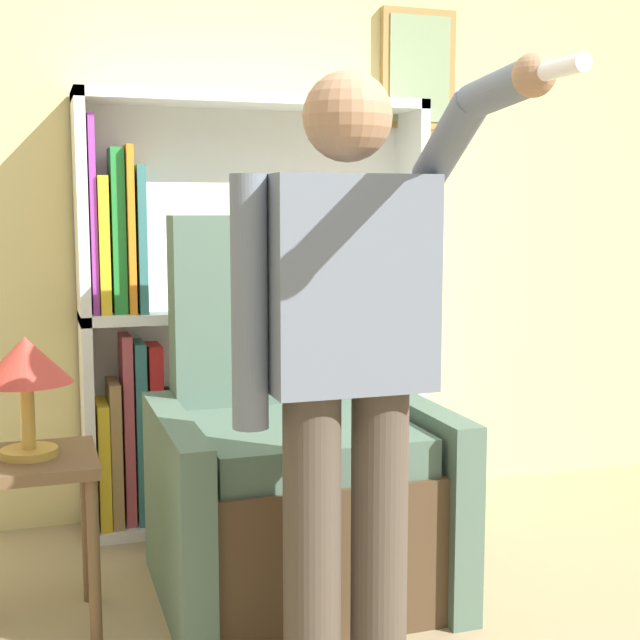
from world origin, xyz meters
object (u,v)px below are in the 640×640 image
bookcase (215,328)px  side_table (31,491)px  person_standing (348,353)px  table_lamp (26,367)px  armchair (294,474)px

bookcase → side_table: (-0.73, -0.81, -0.36)m
person_standing → table_lamp: 1.03m
bookcase → side_table: bearing=-132.3°
armchair → side_table: armchair is taller
armchair → table_lamp: (-0.85, -0.08, 0.43)m
person_standing → armchair: bearing=84.3°
armchair → table_lamp: armchair is taller
table_lamp → side_table: bearing=0.0°
person_standing → table_lamp: bearing=139.5°
bookcase → side_table: bookcase is taller
bookcase → side_table: size_ratio=3.14×
bookcase → armchair: (0.12, -0.73, -0.41)m
side_table → table_lamp: 0.38m
armchair → person_standing: 0.92m
bookcase → armchair: size_ratio=1.37×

